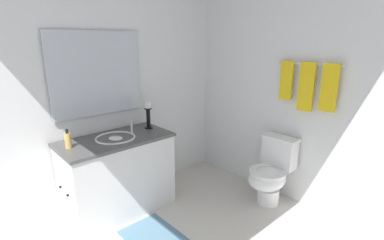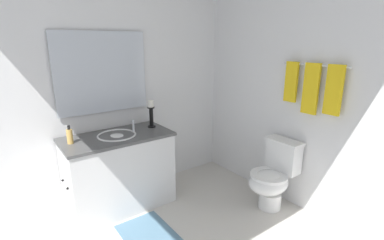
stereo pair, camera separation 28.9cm
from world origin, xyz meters
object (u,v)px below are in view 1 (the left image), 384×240
at_px(towel_bar, 310,64).
at_px(vanity_cabinet, 118,175).
at_px(sink_basin, 116,142).
at_px(toilet, 271,173).
at_px(towel_center, 306,87).
at_px(mirror, 98,74).
at_px(soap_bottle, 68,140).
at_px(towel_near_corner, 329,88).
at_px(candle_holder_tall, 148,114).
at_px(bath_mat, 154,237).
at_px(towel_near_vanity, 287,81).

bearing_deg(towel_bar, vanity_cabinet, -127.95).
xyz_separation_m(vanity_cabinet, sink_basin, (-0.00, 0.00, 0.37)).
bearing_deg(toilet, towel_bar, 48.10).
distance_m(sink_basin, towel_center, 2.01).
bearing_deg(towel_bar, mirror, -133.90).
bearing_deg(soap_bottle, towel_near_corner, 53.45).
bearing_deg(soap_bottle, candle_holder_tall, 91.46).
bearing_deg(bath_mat, soap_bottle, -145.88).
xyz_separation_m(vanity_cabinet, towel_bar, (1.20, 1.54, 1.14)).
distance_m(soap_bottle, bath_mat, 1.19).
bearing_deg(candle_holder_tall, vanity_cabinet, -82.45).
bearing_deg(towel_near_vanity, vanity_cabinet, -122.69).
bearing_deg(towel_center, towel_near_corner, 0.00).
height_order(toilet, towel_bar, towel_bar).
relative_size(soap_bottle, towel_bar, 0.27).
xyz_separation_m(vanity_cabinet, toilet, (1.00, 1.31, -0.05)).
relative_size(vanity_cabinet, towel_near_vanity, 2.73).
height_order(towel_center, bath_mat, towel_center).
relative_size(soap_bottle, toilet, 0.24).
distance_m(sink_basin, mirror, 0.72).
bearing_deg(mirror, toilet, 45.77).
distance_m(toilet, towel_near_corner, 1.08).
height_order(sink_basin, candle_holder_tall, candle_holder_tall).
xyz_separation_m(sink_basin, towel_bar, (1.20, 1.53, 0.76)).
height_order(towel_bar, towel_near_corner, towel_near_corner).
bearing_deg(towel_near_vanity, toilet, -83.22).
bearing_deg(towel_bar, sink_basin, -127.97).
bearing_deg(mirror, towel_bar, 46.10).
distance_m(candle_holder_tall, toilet, 1.50).
relative_size(mirror, soap_bottle, 5.44).
bearing_deg(towel_bar, towel_near_corner, -4.60).
xyz_separation_m(soap_bottle, bath_mat, (0.66, 0.45, -0.89)).
xyz_separation_m(sink_basin, towel_center, (1.20, 1.52, 0.54)).
relative_size(mirror, candle_holder_tall, 3.19).
bearing_deg(mirror, towel_center, 45.76).
height_order(vanity_cabinet, toilet, vanity_cabinet).
bearing_deg(bath_mat, towel_bar, 69.55).
relative_size(vanity_cabinet, towel_bar, 1.67).
xyz_separation_m(towel_center, towel_near_corner, (0.22, 0.00, 0.02)).
height_order(sink_basin, toilet, sink_basin).
relative_size(candle_holder_tall, toilet, 0.41).
distance_m(candle_holder_tall, towel_center, 1.69).
relative_size(sink_basin, toilet, 0.54).
xyz_separation_m(towel_bar, towel_near_corner, (0.22, -0.02, -0.21)).
bearing_deg(towel_bar, toilet, -131.90).
height_order(vanity_cabinet, sink_basin, sink_basin).
xyz_separation_m(candle_holder_tall, towel_bar, (1.26, 1.10, 0.56)).
relative_size(vanity_cabinet, mirror, 1.14).
xyz_separation_m(towel_center, bath_mat, (-0.57, -1.52, -1.31)).
relative_size(soap_bottle, towel_near_corner, 0.39).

